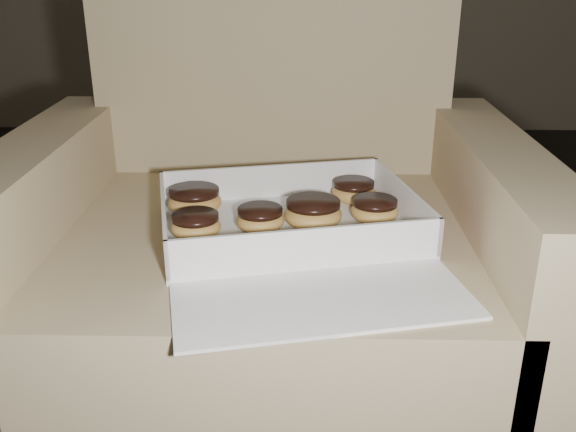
{
  "coord_description": "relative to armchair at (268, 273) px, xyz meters",
  "views": [
    {
      "loc": [
        0.24,
        -0.97,
        0.84
      ],
      "look_at": [
        0.22,
        -0.01,
        0.44
      ],
      "focal_mm": 40.0,
      "sensor_mm": 36.0,
      "label": 1
    }
  ],
  "objects": [
    {
      "name": "donut_f",
      "position": [
        0.18,
        -0.06,
        0.15
      ],
      "size": [
        0.08,
        0.08,
        0.04
      ],
      "color": "#E4AA4F",
      "rests_on": "bakery_box"
    },
    {
      "name": "armchair",
      "position": [
        0.0,
        0.0,
        0.0
      ],
      "size": [
        0.89,
        0.75,
        0.93
      ],
      "color": "tan",
      "rests_on": "floor"
    },
    {
      "name": "crumb_a",
      "position": [
        0.11,
        -0.2,
        0.13
      ],
      "size": [
        0.01,
        0.01,
        0.0
      ],
      "primitive_type": "ellipsoid",
      "color": "black",
      "rests_on": "bakery_box"
    },
    {
      "name": "crumb_b",
      "position": [
        0.19,
        -0.11,
        0.13
      ],
      "size": [
        0.01,
        0.01,
        0.0
      ],
      "primitive_type": "ellipsoid",
      "color": "black",
      "rests_on": "bakery_box"
    },
    {
      "name": "donut_a",
      "position": [
        -0.12,
        -0.03,
        0.16
      ],
      "size": [
        0.09,
        0.09,
        0.05
      ],
      "color": "#E4AA4F",
      "rests_on": "bakery_box"
    },
    {
      "name": "donut_c",
      "position": [
        -0.01,
        -0.1,
        0.15
      ],
      "size": [
        0.08,
        0.08,
        0.04
      ],
      "color": "#E4AA4F",
      "rests_on": "bakery_box"
    },
    {
      "name": "donut_e",
      "position": [
        -0.11,
        -0.13,
        0.15
      ],
      "size": [
        0.08,
        0.08,
        0.04
      ],
      "color": "#E4AA4F",
      "rests_on": "bakery_box"
    },
    {
      "name": "donut_d",
      "position": [
        0.15,
        0.03,
        0.15
      ],
      "size": [
        0.08,
        0.08,
        0.04
      ],
      "color": "#E4AA4F",
      "rests_on": "bakery_box"
    },
    {
      "name": "floor",
      "position": [
        -0.18,
        -0.08,
        -0.29
      ],
      "size": [
        4.5,
        4.5,
        0.0
      ],
      "primitive_type": "plane",
      "color": "black",
      "rests_on": "ground"
    },
    {
      "name": "bakery_box",
      "position": [
        0.05,
        -0.13,
        0.14
      ],
      "size": [
        0.49,
        0.55,
        0.07
      ],
      "rotation": [
        0.0,
        0.0,
        0.22
      ],
      "color": "white",
      "rests_on": "armchair"
    },
    {
      "name": "donut_b",
      "position": [
        0.08,
        -0.09,
        0.16
      ],
      "size": [
        0.09,
        0.09,
        0.05
      ],
      "color": "#E4AA4F",
      "rests_on": "bakery_box"
    },
    {
      "name": "crumb_c",
      "position": [
        0.04,
        -0.12,
        0.13
      ],
      "size": [
        0.01,
        0.01,
        0.0
      ],
      "primitive_type": "ellipsoid",
      "color": "black",
      "rests_on": "bakery_box"
    }
  ]
}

